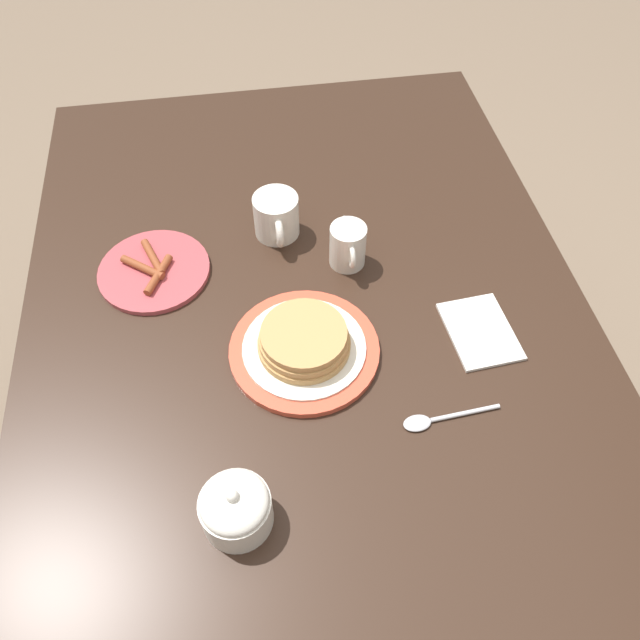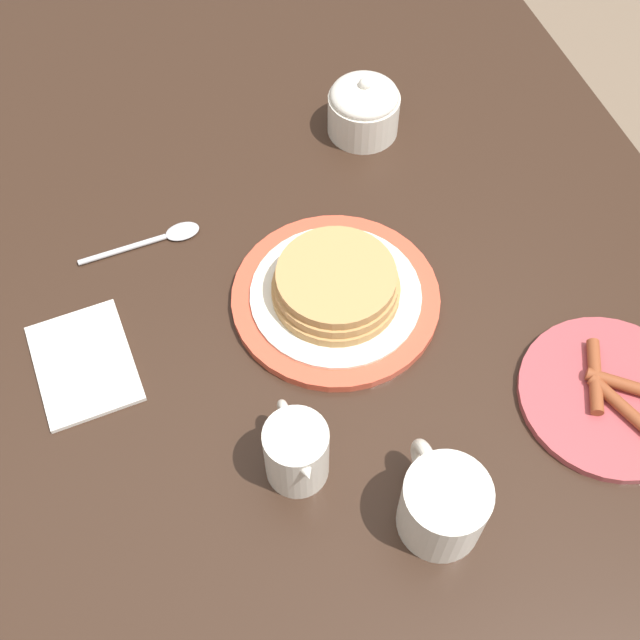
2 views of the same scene
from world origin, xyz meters
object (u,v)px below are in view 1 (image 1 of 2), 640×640
pancake_plate (304,345)px  coffee_mug (277,216)px  napkin (480,331)px  spoon (434,420)px  sugar_bowl (236,508)px  side_plate_bacon (154,270)px  creamer_pitcher (348,245)px

pancake_plate → coffee_mug: coffee_mug is taller
coffee_mug → napkin: bearing=46.7°
coffee_mug → spoon: 0.48m
coffee_mug → sugar_bowl: 0.55m
coffee_mug → side_plate_bacon: bearing=-74.0°
pancake_plate → coffee_mug: size_ratio=2.15×
side_plate_bacon → napkin: side_plate_bacon is taller
pancake_plate → creamer_pitcher: 0.22m
spoon → creamer_pitcher: bearing=-168.7°
pancake_plate → napkin: bearing=88.7°
napkin → coffee_mug: bearing=-133.3°
pancake_plate → sugar_bowl: (0.26, -0.13, 0.02)m
coffee_mug → sugar_bowl: size_ratio=1.19×
creamer_pitcher → side_plate_bacon: bearing=-94.5°
pancake_plate → coffee_mug: 0.28m
napkin → spoon: (0.15, -0.12, 0.00)m
side_plate_bacon → creamer_pitcher: bearing=85.5°
pancake_plate → napkin: pancake_plate is taller
creamer_pitcher → sugar_bowl: same height
pancake_plate → side_plate_bacon: 0.32m
side_plate_bacon → creamer_pitcher: size_ratio=1.95×
pancake_plate → sugar_bowl: size_ratio=2.55×
creamer_pitcher → sugar_bowl: size_ratio=1.06×
creamer_pitcher → pancake_plate: bearing=-29.4°
napkin → spoon: 0.19m
sugar_bowl → spoon: 0.32m
side_plate_bacon → coffee_mug: size_ratio=1.75×
pancake_plate → side_plate_bacon: bearing=-131.7°
coffee_mug → creamer_pitcher: size_ratio=1.12×
side_plate_bacon → coffee_mug: 0.24m
pancake_plate → spoon: 0.23m
creamer_pitcher → spoon: size_ratio=0.66×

